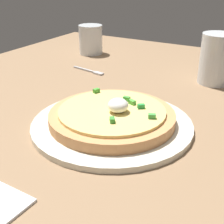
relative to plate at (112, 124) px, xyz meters
The scene contains 6 objects.
dining_table 14.89cm from the plate, 70.29° to the left, with size 126.72×87.90×2.39cm, color #87684A.
plate is the anchor object (origin of this frame).
pizza 1.78cm from the plate, 83.41° to the right, with size 22.95×22.95×4.99cm.
cup_near 52.92cm from the plate, 37.46° to the left, with size 7.61×7.61×9.23cm.
cup_far 35.50cm from the plate, 16.94° to the right, with size 8.27×8.27×12.26cm.
fork 33.07cm from the plate, 40.26° to the left, with size 2.84×10.80×0.50cm.
Camera 1 is at (-50.77, -40.26, 30.18)cm, focal length 51.82 mm.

